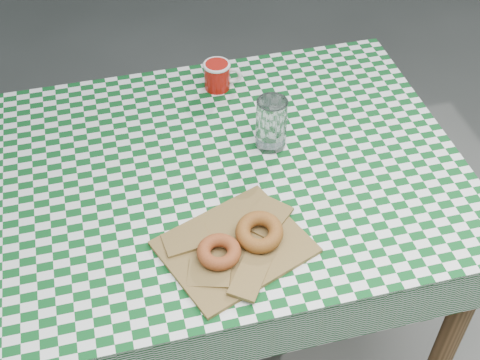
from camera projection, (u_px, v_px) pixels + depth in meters
name	position (u px, v px, depth m)	size (l,w,h in m)	color
ground	(217.00, 319.00, 2.15)	(60.00, 60.00, 0.00)	#4F4F4A
table	(202.00, 268.00, 1.83)	(1.29, 0.86, 0.75)	#53341C
tablecloth	(196.00, 174.00, 1.56)	(1.31, 0.88, 0.01)	#0B4B1B
paper_bag	(235.00, 246.00, 1.39)	(0.30, 0.24, 0.02)	olive
bagel_front	(219.00, 252.00, 1.35)	(0.09, 0.09, 0.03)	#9C4A20
bagel_back	(259.00, 232.00, 1.38)	(0.10, 0.10, 0.03)	brown
coffee_mug	(217.00, 76.00, 1.77)	(0.14, 0.14, 0.08)	#AB130B
drinking_glass	(271.00, 124.00, 1.58)	(0.08, 0.08, 0.14)	silver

